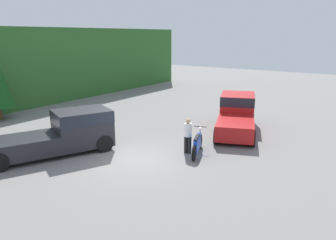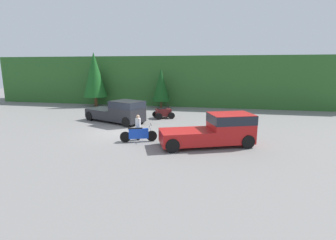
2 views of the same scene
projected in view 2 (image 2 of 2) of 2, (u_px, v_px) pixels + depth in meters
ground_plane at (120, 132)px, 19.21m from camera, size 80.00×80.00×0.00m
hillside_backdrop at (166, 80)px, 33.96m from camera, size 44.00×6.00×5.95m
tree_left at (95, 75)px, 31.16m from camera, size 2.81×2.81×6.39m
tree_mid_left at (161, 85)px, 29.92m from camera, size 2.00×2.00×4.55m
pickup_truck_red at (217, 129)px, 15.85m from camera, size 5.89×3.85×1.94m
pickup_truck_second at (120, 111)px, 22.29m from camera, size 5.88×3.98×1.94m
dirt_bike at (139, 135)px, 16.74m from camera, size 2.26×1.02×1.12m
quad_atv at (163, 113)px, 24.34m from camera, size 2.21×2.02×1.23m
rider_person at (138, 126)px, 17.09m from camera, size 0.38×0.38×1.67m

